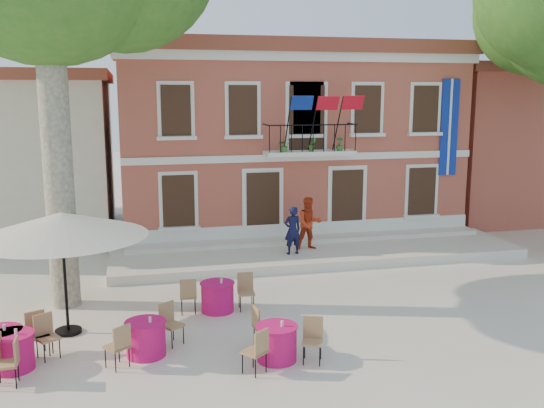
{
  "coord_description": "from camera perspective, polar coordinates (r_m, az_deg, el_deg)",
  "views": [
    {
      "loc": [
        -4.16,
        -14.89,
        5.6
      ],
      "look_at": [
        0.15,
        3.5,
        2.11
      ],
      "focal_mm": 40.0,
      "sensor_mm": 36.0,
      "label": 1
    }
  ],
  "objects": [
    {
      "name": "patio_umbrella",
      "position": [
        14.68,
        -19.19,
        -1.88
      ],
      "size": [
        3.91,
        3.91,
        2.9
      ],
      "color": "black",
      "rests_on": "ground"
    },
    {
      "name": "pedestrian_navy",
      "position": [
        20.06,
        1.94,
        -2.49
      ],
      "size": [
        0.64,
        0.47,
        1.61
      ],
      "primitive_type": "imported",
      "rotation": [
        0.0,
        0.0,
        3.29
      ],
      "color": "black",
      "rests_on": "terrace"
    },
    {
      "name": "cafe_table_2",
      "position": [
        14.08,
        -24.14,
        -12.03
      ],
      "size": [
        1.86,
        1.72,
        0.95
      ],
      "color": "#D11356",
      "rests_on": "ground"
    },
    {
      "name": "neighbor_east",
      "position": [
        31.72,
        21.88,
        5.4
      ],
      "size": [
        9.4,
        9.4,
        6.4
      ],
      "color": "#B04C3F",
      "rests_on": "ground"
    },
    {
      "name": "cafe_table_0",
      "position": [
        13.77,
        -23.24,
        -12.48
      ],
      "size": [
        1.87,
        1.65,
        0.95
      ],
      "color": "#D11356",
      "rests_on": "ground"
    },
    {
      "name": "main_building",
      "position": [
        25.7,
        0.71,
        6.4
      ],
      "size": [
        13.5,
        9.59,
        7.5
      ],
      "color": "#B04C3F",
      "rests_on": "ground"
    },
    {
      "name": "cafe_table_1",
      "position": [
        13.11,
        0.46,
        -12.77
      ],
      "size": [
        1.85,
        1.75,
        0.95
      ],
      "color": "#D11356",
      "rests_on": "ground"
    },
    {
      "name": "cafe_table_3",
      "position": [
        15.91,
        -5.16,
        -8.58
      ],
      "size": [
        1.94,
        0.9,
        0.95
      ],
      "color": "#D11356",
      "rests_on": "ground"
    },
    {
      "name": "cafe_table_4",
      "position": [
        13.6,
        -11.79,
        -12.15
      ],
      "size": [
        1.78,
        1.5,
        0.95
      ],
      "color": "#D11356",
      "rests_on": "ground"
    },
    {
      "name": "ground",
      "position": [
        16.44,
        2.29,
        -9.45
      ],
      "size": [
        90.0,
        90.0,
        0.0
      ],
      "primitive_type": "plane",
      "color": "beige",
      "rests_on": "ground"
    },
    {
      "name": "terrace",
      "position": [
        20.97,
        4.37,
        -4.63
      ],
      "size": [
        14.0,
        3.4,
        0.3
      ],
      "primitive_type": "cube",
      "color": "silver",
      "rests_on": "ground"
    },
    {
      "name": "pedestrian_orange",
      "position": [
        20.7,
        3.52,
        -1.83
      ],
      "size": [
        0.88,
        0.69,
        1.8
      ],
      "primitive_type": "imported",
      "rotation": [
        0.0,
        0.0,
        0.01
      ],
      "color": "red",
      "rests_on": "terrace"
    }
  ]
}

